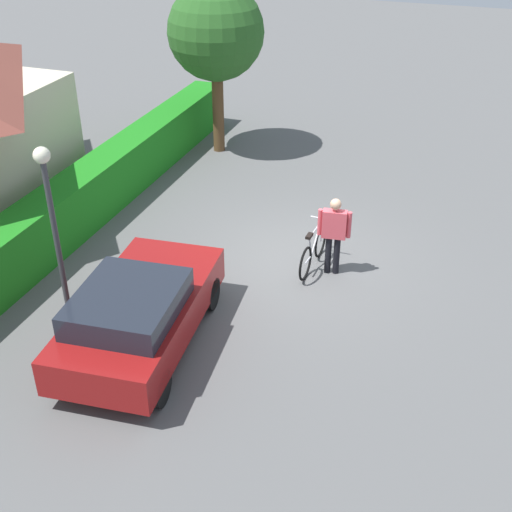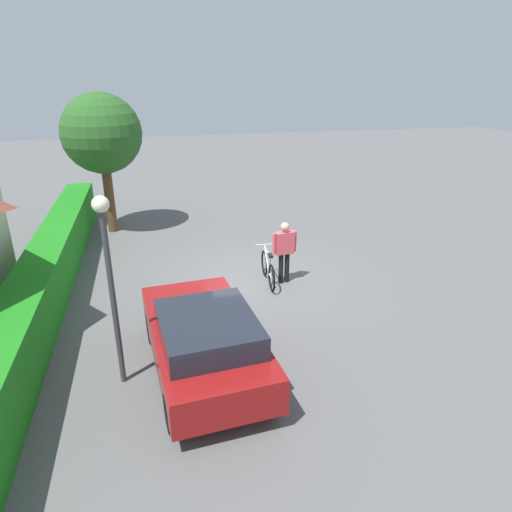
{
  "view_description": "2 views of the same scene",
  "coord_description": "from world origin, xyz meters",
  "px_view_note": "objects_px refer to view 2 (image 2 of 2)",
  "views": [
    {
      "loc": [
        -11.87,
        -3.24,
        7.51
      ],
      "look_at": [
        -1.84,
        0.3,
        1.1
      ],
      "focal_mm": 47.05,
      "sensor_mm": 36.0,
      "label": 1
    },
    {
      "loc": [
        -10.96,
        2.47,
        5.36
      ],
      "look_at": [
        -1.36,
        0.24,
        1.32
      ],
      "focal_mm": 32.1,
      "sensor_mm": 36.0,
      "label": 2
    }
  ],
  "objects_px": {
    "bicycle": "(268,269)",
    "street_lamp": "(109,265)",
    "parked_car_near": "(204,339)",
    "tree_kerbside": "(102,134)",
    "person_rider": "(284,248)"
  },
  "relations": [
    {
      "from": "bicycle",
      "to": "street_lamp",
      "type": "xyz_separation_m",
      "value": [
        -3.49,
        3.65,
        1.94
      ]
    },
    {
      "from": "bicycle",
      "to": "street_lamp",
      "type": "distance_m",
      "value": 5.41
    },
    {
      "from": "parked_car_near",
      "to": "tree_kerbside",
      "type": "height_order",
      "value": "tree_kerbside"
    },
    {
      "from": "parked_car_near",
      "to": "bicycle",
      "type": "relative_size",
      "value": 2.41
    },
    {
      "from": "bicycle",
      "to": "tree_kerbside",
      "type": "bearing_deg",
      "value": 38.72
    },
    {
      "from": "parked_car_near",
      "to": "street_lamp",
      "type": "relative_size",
      "value": 1.17
    },
    {
      "from": "street_lamp",
      "to": "parked_car_near",
      "type": "bearing_deg",
      "value": -93.92
    },
    {
      "from": "parked_car_near",
      "to": "person_rider",
      "type": "height_order",
      "value": "person_rider"
    },
    {
      "from": "bicycle",
      "to": "person_rider",
      "type": "height_order",
      "value": "person_rider"
    },
    {
      "from": "bicycle",
      "to": "tree_kerbside",
      "type": "height_order",
      "value": "tree_kerbside"
    },
    {
      "from": "bicycle",
      "to": "parked_car_near",
      "type": "bearing_deg",
      "value": 149.28
    },
    {
      "from": "tree_kerbside",
      "to": "person_rider",
      "type": "bearing_deg",
      "value": -139.0
    },
    {
      "from": "person_rider",
      "to": "tree_kerbside",
      "type": "bearing_deg",
      "value": 41.0
    },
    {
      "from": "street_lamp",
      "to": "tree_kerbside",
      "type": "height_order",
      "value": "tree_kerbside"
    },
    {
      "from": "parked_car_near",
      "to": "tree_kerbside",
      "type": "distance_m",
      "value": 9.6
    }
  ]
}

